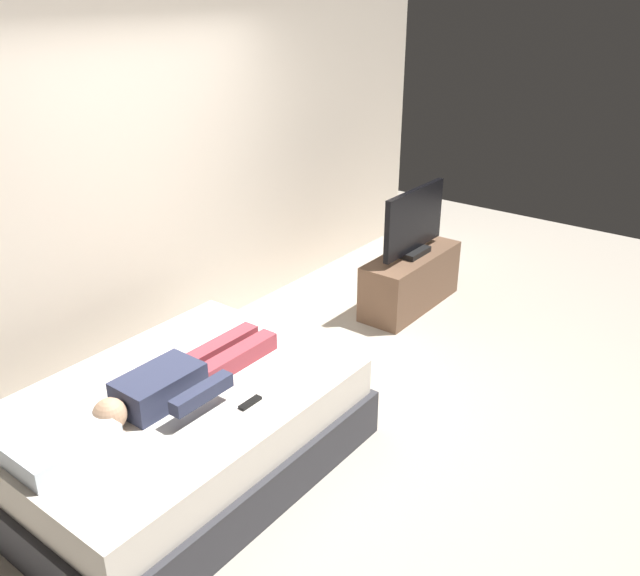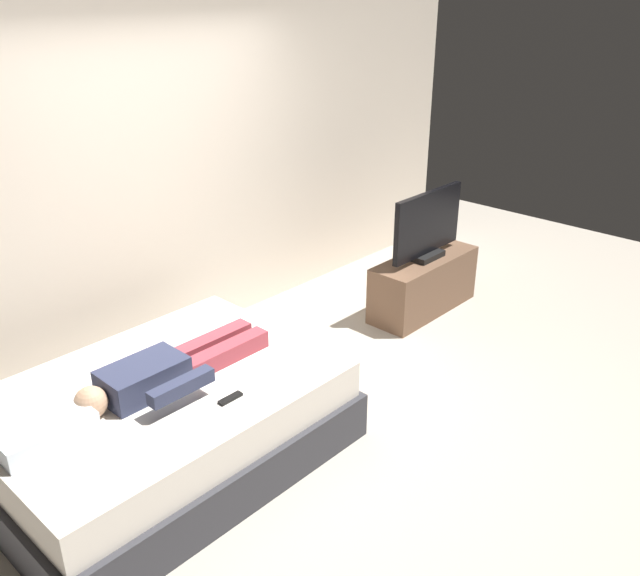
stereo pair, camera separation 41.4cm
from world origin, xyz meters
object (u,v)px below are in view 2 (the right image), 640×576
Objects in this scene: remote at (230,398)px; pillow at (41,429)px; person at (164,372)px; tv_stand at (423,284)px; bed at (163,423)px; tv at (427,227)px.

pillow is at bearing 153.86° from remote.
pillow is 0.74m from person.
remote is at bearing -26.14° from pillow.
tv_stand is (2.74, 0.07, -0.37)m from person.
person reaches higher than tv_stand.
tv is at bearing 0.92° from bed.
person is at bearing 110.47° from remote.
tv reaches higher than person.
remote is at bearing -67.53° from bed.
bed is at bearing 133.58° from person.
bed is 0.55m from remote.
tv is (-0.00, 0.00, 0.53)m from tv_stand.
pillow is 3.49m from tv_stand.
pillow reaches higher than remote.
pillow is at bearing -179.27° from tv.
remote is (0.18, -0.44, 0.29)m from bed.
tv is (2.77, 0.04, 0.52)m from bed.
tv reaches higher than tv_stand.
tv is at bearing 10.49° from remote.
person is 2.75m from tv.
tv reaches higher than bed.
tv_stand is 0.53m from tv.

